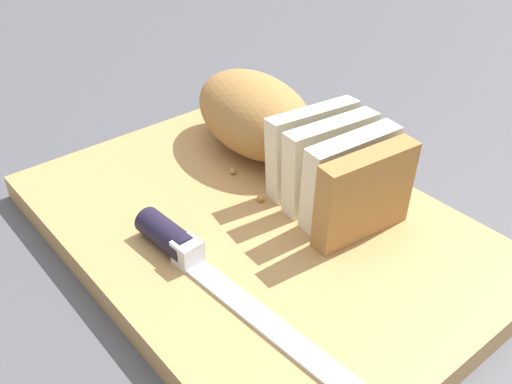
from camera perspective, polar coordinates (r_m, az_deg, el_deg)
The scene contains 8 objects.
ground_plane at distance 0.56m, azimuth 0.00°, elevation -4.68°, with size 3.00×3.00×0.00m, color #4C4C51.
cutting_board at distance 0.55m, azimuth 0.00°, elevation -3.66°, with size 0.44×0.31×0.03m, color tan.
bread_loaf at distance 0.60m, azimuth 2.25°, elevation 5.99°, with size 0.28×0.12×0.08m.
bread_knife at distance 0.49m, azimuth -6.65°, elevation -5.92°, with size 0.25×0.05×0.02m.
crumb_near_knife at distance 0.58m, azimuth 4.27°, elevation 0.45°, with size 0.00×0.00×0.00m, color tan.
crumb_near_loaf at distance 0.56m, azimuth 0.45°, elevation -0.59°, with size 0.01×0.01×0.01m, color tan.
crumb_stray_left at distance 0.52m, azimuth -6.98°, elevation -4.46°, with size 0.01×0.01×0.01m, color tan.
crumb_stray_right at distance 0.60m, azimuth -2.29°, elevation 2.03°, with size 0.01×0.01×0.01m, color tan.
Camera 1 is at (0.34, -0.26, 0.35)m, focal length 41.19 mm.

